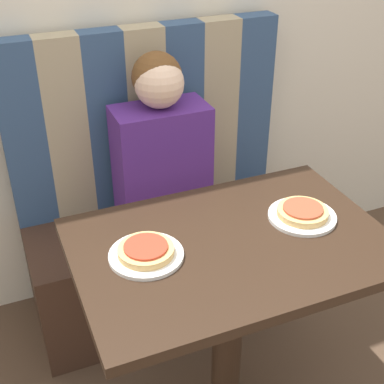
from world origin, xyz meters
The scene contains 8 objects.
booth_seat centered at (0.00, 0.62, 0.23)m, with size 1.12×0.47×0.47m.
booth_backrest centered at (0.00, 0.80, 0.83)m, with size 1.12×0.09×0.74m.
dining_table centered at (0.00, 0.00, 0.65)m, with size 0.93×0.63×0.77m.
person centered at (0.00, 0.62, 0.80)m, with size 0.36×0.21×0.69m.
plate_left centered at (-0.26, 0.03, 0.77)m, with size 0.21×0.21×0.01m.
plate_right centered at (0.26, 0.03, 0.77)m, with size 0.21×0.21×0.01m.
pizza_left centered at (-0.26, 0.03, 0.79)m, with size 0.16×0.16×0.03m.
pizza_right centered at (0.26, 0.03, 0.79)m, with size 0.16×0.16×0.03m.
Camera 1 is at (-0.59, -1.12, 1.71)m, focal length 50.00 mm.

